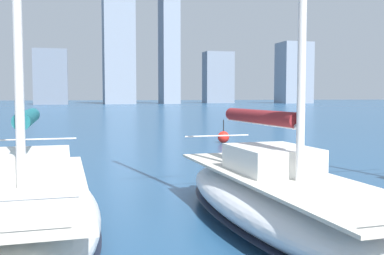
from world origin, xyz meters
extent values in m
cube|color=gray|center=(-81.11, -156.25, 11.65)|extent=(11.65, 10.26, 23.30)
cube|color=gray|center=(-54.18, -167.85, 10.06)|extent=(11.30, 7.04, 20.12)
cube|color=gray|center=(-32.29, -158.48, 23.47)|extent=(6.06, 10.63, 46.94)
cube|color=gray|center=(-14.09, -157.71, 24.77)|extent=(10.60, 11.36, 49.53)
cube|color=slate|center=(8.61, -153.42, 9.04)|extent=(10.77, 7.77, 18.07)
ellipsoid|color=white|center=(-1.98, -6.63, 0.56)|extent=(2.90, 8.90, 1.12)
ellipsoid|color=black|center=(-1.98, -6.63, 0.25)|extent=(2.91, 8.94, 0.10)
cube|color=beige|center=(-1.98, -6.63, 1.15)|extent=(2.39, 7.82, 0.06)
cube|color=silver|center=(-1.96, -7.16, 1.45)|extent=(1.63, 1.99, 0.55)
cylinder|color=silver|center=(-1.94, -7.82, 2.23)|extent=(0.24, 3.70, 0.12)
cylinder|color=maroon|center=(-1.94, -7.82, 2.35)|extent=(0.43, 3.41, 0.32)
cylinder|color=silver|center=(-1.85, -10.60, 1.67)|extent=(1.96, 0.10, 0.04)
ellipsoid|color=white|center=(3.10, -7.01, 0.57)|extent=(2.82, 7.89, 1.15)
ellipsoid|color=black|center=(3.10, -7.01, 0.26)|extent=(2.83, 7.93, 0.10)
cube|color=beige|center=(3.10, -7.01, 1.18)|extent=(2.32, 6.94, 0.06)
cube|color=silver|center=(3.11, -7.49, 1.48)|extent=(1.65, 1.75, 0.55)
cylinder|color=silver|center=(3.12, -8.07, 2.26)|extent=(0.16, 3.30, 0.12)
cylinder|color=#19606B|center=(3.12, -8.07, 2.38)|extent=(0.36, 3.04, 0.32)
cylinder|color=silver|center=(3.15, -10.55, 1.70)|extent=(2.04, 0.07, 0.04)
sphere|color=red|center=(-6.60, -23.77, 0.35)|extent=(0.70, 0.70, 0.70)
cylinder|color=black|center=(-6.60, -23.77, 1.05)|extent=(0.06, 0.06, 0.70)
camera|label=1|loc=(2.24, 1.77, 2.83)|focal=42.00mm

